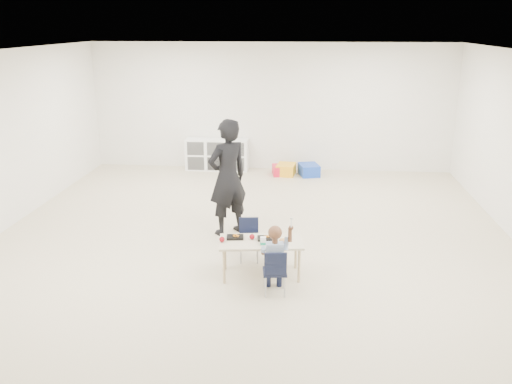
# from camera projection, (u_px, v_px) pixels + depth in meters

# --- Properties ---
(room) EXTENTS (9.00, 9.02, 2.80)m
(room) POSITION_uv_depth(u_px,v_px,m) (250.00, 154.00, 7.72)
(room) COLOR beige
(room) RESTS_ON ground
(table) EXTENTS (1.13, 0.66, 0.49)m
(table) POSITION_uv_depth(u_px,v_px,m) (261.00, 258.00, 7.09)
(table) COLOR beige
(table) RESTS_ON ground
(chair_near) EXTENTS (0.32, 0.30, 0.59)m
(chair_near) POSITION_uv_depth(u_px,v_px,m) (275.00, 271.00, 6.61)
(chair_near) COLOR black
(chair_near) RESTS_ON ground
(chair_far) EXTENTS (0.32, 0.30, 0.59)m
(chair_far) POSITION_uv_depth(u_px,v_px,m) (249.00, 240.00, 7.54)
(chair_far) COLOR black
(chair_far) RESTS_ON ground
(child) EXTENTS (0.44, 0.44, 0.93)m
(child) POSITION_uv_depth(u_px,v_px,m) (275.00, 258.00, 6.56)
(child) COLOR #B7CCF8
(child) RESTS_ON chair_near
(lunch_tray_near) EXTENTS (0.24, 0.19, 0.03)m
(lunch_tray_near) POSITION_uv_depth(u_px,v_px,m) (266.00, 238.00, 7.05)
(lunch_tray_near) COLOR black
(lunch_tray_near) RESTS_ON table
(lunch_tray_far) EXTENTS (0.24, 0.19, 0.03)m
(lunch_tray_far) POSITION_uv_depth(u_px,v_px,m) (235.00, 237.00, 7.09)
(lunch_tray_far) COLOR black
(lunch_tray_far) RESTS_ON table
(milk_carton) EXTENTS (0.08, 0.08, 0.10)m
(milk_carton) POSITION_uv_depth(u_px,v_px,m) (263.00, 241.00, 6.87)
(milk_carton) COLOR white
(milk_carton) RESTS_ON table
(bread_roll) EXTENTS (0.09, 0.09, 0.07)m
(bread_roll) POSITION_uv_depth(u_px,v_px,m) (282.00, 241.00, 6.92)
(bread_roll) COLOR #B8834B
(bread_roll) RESTS_ON table
(apple_near) EXTENTS (0.07, 0.07, 0.07)m
(apple_near) POSITION_uv_depth(u_px,v_px,m) (252.00, 237.00, 7.05)
(apple_near) COLOR maroon
(apple_near) RESTS_ON table
(apple_far) EXTENTS (0.07, 0.07, 0.07)m
(apple_far) POSITION_uv_depth(u_px,v_px,m) (222.00, 239.00, 6.96)
(apple_far) COLOR maroon
(apple_far) RESTS_ON table
(cubby_shelf) EXTENTS (1.40, 0.40, 0.70)m
(cubby_shelf) POSITION_uv_depth(u_px,v_px,m) (217.00, 154.00, 12.21)
(cubby_shelf) COLOR white
(cubby_shelf) RESTS_ON ground
(adult) EXTENTS (0.79, 0.76, 1.83)m
(adult) POSITION_uv_depth(u_px,v_px,m) (228.00, 178.00, 8.34)
(adult) COLOR black
(adult) RESTS_ON ground
(bin_red) EXTENTS (0.40, 0.47, 0.21)m
(bin_red) POSITION_uv_depth(u_px,v_px,m) (280.00, 170.00, 11.85)
(bin_red) COLOR red
(bin_red) RESTS_ON ground
(bin_yellow) EXTENTS (0.44, 0.54, 0.24)m
(bin_yellow) POSITION_uv_depth(u_px,v_px,m) (286.00, 169.00, 11.85)
(bin_yellow) COLOR #F5A819
(bin_yellow) RESTS_ON ground
(bin_blue) EXTENTS (0.51, 0.59, 0.25)m
(bin_blue) POSITION_uv_depth(u_px,v_px,m) (309.00, 170.00, 11.81)
(bin_blue) COLOR #183FB4
(bin_blue) RESTS_ON ground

